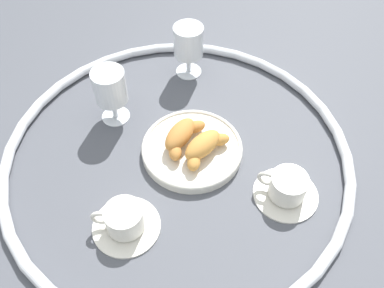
{
  "coord_description": "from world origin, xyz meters",
  "views": [
    {
      "loc": [
        0.54,
        0.16,
        0.74
      ],
      "look_at": [
        -0.02,
        0.03,
        0.03
      ],
      "focal_mm": 38.78,
      "sensor_mm": 36.0,
      "label": 1
    }
  ],
  "objects_px": {
    "juice_glass_right": "(188,43)",
    "pastry_plate": "(192,149)",
    "juice_glass_left": "(110,89)",
    "coffee_cup_near": "(287,188)",
    "coffee_cup_far": "(124,220)",
    "croissant_large": "(183,136)",
    "croissant_small": "(204,146)"
  },
  "relations": [
    {
      "from": "juice_glass_right",
      "to": "pastry_plate",
      "type": "bearing_deg",
      "value": 14.69
    },
    {
      "from": "juice_glass_left",
      "to": "juice_glass_right",
      "type": "height_order",
      "value": "same"
    },
    {
      "from": "juice_glass_right",
      "to": "coffee_cup_near",
      "type": "bearing_deg",
      "value": 40.53
    },
    {
      "from": "coffee_cup_near",
      "to": "juice_glass_right",
      "type": "bearing_deg",
      "value": -139.47
    },
    {
      "from": "pastry_plate",
      "to": "coffee_cup_far",
      "type": "bearing_deg",
      "value": -22.14
    },
    {
      "from": "pastry_plate",
      "to": "coffee_cup_far",
      "type": "distance_m",
      "value": 0.23
    },
    {
      "from": "juice_glass_left",
      "to": "juice_glass_right",
      "type": "xyz_separation_m",
      "value": [
        -0.2,
        0.14,
        0.0
      ]
    },
    {
      "from": "pastry_plate",
      "to": "juice_glass_right",
      "type": "xyz_separation_m",
      "value": [
        -0.27,
        -0.07,
        0.08
      ]
    },
    {
      "from": "juice_glass_left",
      "to": "coffee_cup_far",
      "type": "bearing_deg",
      "value": 23.14
    },
    {
      "from": "croissant_large",
      "to": "juice_glass_left",
      "type": "relative_size",
      "value": 0.94
    },
    {
      "from": "coffee_cup_far",
      "to": "juice_glass_left",
      "type": "bearing_deg",
      "value": -156.86
    },
    {
      "from": "pastry_plate",
      "to": "coffee_cup_far",
      "type": "height_order",
      "value": "coffee_cup_far"
    },
    {
      "from": "croissant_large",
      "to": "juice_glass_left",
      "type": "xyz_separation_m",
      "value": [
        -0.06,
        -0.18,
        0.05
      ]
    },
    {
      "from": "croissant_small",
      "to": "juice_glass_right",
      "type": "height_order",
      "value": "juice_glass_right"
    },
    {
      "from": "pastry_plate",
      "to": "juice_glass_right",
      "type": "distance_m",
      "value": 0.29
    },
    {
      "from": "pastry_plate",
      "to": "juice_glass_right",
      "type": "bearing_deg",
      "value": -165.31
    },
    {
      "from": "croissant_small",
      "to": "pastry_plate",
      "type": "bearing_deg",
      "value": -110.7
    },
    {
      "from": "coffee_cup_far",
      "to": "coffee_cup_near",
      "type": "bearing_deg",
      "value": 115.68
    },
    {
      "from": "croissant_large",
      "to": "coffee_cup_far",
      "type": "bearing_deg",
      "value": -16.06
    },
    {
      "from": "juice_glass_left",
      "to": "croissant_small",
      "type": "bearing_deg",
      "value": 71.7
    },
    {
      "from": "pastry_plate",
      "to": "croissant_small",
      "type": "distance_m",
      "value": 0.04
    },
    {
      "from": "coffee_cup_near",
      "to": "juice_glass_left",
      "type": "distance_m",
      "value": 0.45
    },
    {
      "from": "croissant_small",
      "to": "coffee_cup_near",
      "type": "relative_size",
      "value": 0.89
    },
    {
      "from": "juice_glass_left",
      "to": "croissant_large",
      "type": "bearing_deg",
      "value": 72.29
    },
    {
      "from": "croissant_large",
      "to": "coffee_cup_near",
      "type": "distance_m",
      "value": 0.25
    },
    {
      "from": "pastry_plate",
      "to": "coffee_cup_near",
      "type": "height_order",
      "value": "coffee_cup_near"
    },
    {
      "from": "coffee_cup_near",
      "to": "coffee_cup_far",
      "type": "height_order",
      "value": "same"
    },
    {
      "from": "coffee_cup_far",
      "to": "juice_glass_left",
      "type": "height_order",
      "value": "juice_glass_left"
    },
    {
      "from": "croissant_small",
      "to": "juice_glass_left",
      "type": "relative_size",
      "value": 0.87
    },
    {
      "from": "pastry_plate",
      "to": "coffee_cup_near",
      "type": "xyz_separation_m",
      "value": [
        0.07,
        0.21,
        0.01
      ]
    },
    {
      "from": "pastry_plate",
      "to": "croissant_large",
      "type": "bearing_deg",
      "value": -109.94
    },
    {
      "from": "coffee_cup_near",
      "to": "coffee_cup_far",
      "type": "xyz_separation_m",
      "value": [
        0.14,
        -0.3,
        0.0
      ]
    }
  ]
}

